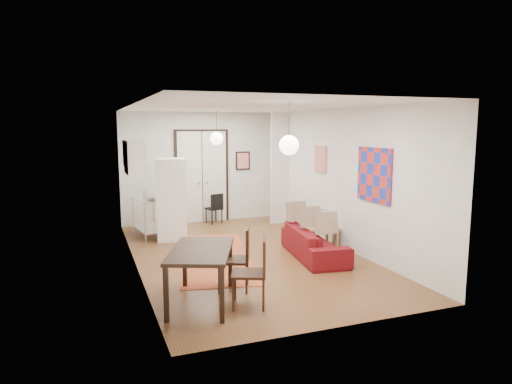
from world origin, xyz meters
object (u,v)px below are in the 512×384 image
object	(u,v)px
sofa	(314,242)
dining_chair_near	(232,252)
coffee_table	(314,230)
kitchen_counter	(149,212)
black_side_chair	(213,205)
dining_chair_far	(246,265)
dining_table	(201,255)
fridge	(171,199)

from	to	relation	value
sofa	dining_chair_near	xyz separation A→B (m)	(-2.02, -1.05, 0.29)
coffee_table	kitchen_counter	xyz separation A→B (m)	(-3.10, 2.27, 0.20)
kitchen_counter	black_side_chair	bearing A→B (deg)	18.99
dining_chair_far	sofa	bearing A→B (deg)	152.91
black_side_chair	dining_table	bearing A→B (deg)	57.01
fridge	kitchen_counter	bearing A→B (deg)	138.44
fridge	dining_table	size ratio (longest dim) A/B	1.11
sofa	dining_chair_far	distance (m)	2.69
kitchen_counter	fridge	bearing A→B (deg)	-57.56
dining_chair_near	black_side_chair	bearing A→B (deg)	-170.00
fridge	dining_table	bearing A→B (deg)	-86.09
dining_table	dining_chair_near	bearing A→B (deg)	36.89
coffee_table	dining_chair_far	world-z (taller)	dining_chair_far
sofa	fridge	distance (m)	3.42
dining_chair_far	dining_chair_near	bearing A→B (deg)	-158.01
coffee_table	dining_chair_far	size ratio (longest dim) A/B	0.97
coffee_table	kitchen_counter	distance (m)	3.85
sofa	kitchen_counter	bearing A→B (deg)	51.52
kitchen_counter	dining_table	xyz separation A→B (m)	(0.14, -4.41, 0.14)
fridge	dining_chair_far	xyz separation A→B (m)	(0.32, -4.16, -0.34)
fridge	black_side_chair	xyz separation A→B (m)	(1.35, 1.40, -0.45)
sofa	black_side_chair	distance (m)	3.94
coffee_table	dining_chair_near	size ratio (longest dim) A/B	0.97
dining_chair_near	dining_table	bearing A→B (deg)	-31.12
dining_table	black_side_chair	world-z (taller)	dining_table
dining_chair_far	black_side_chair	world-z (taller)	dining_chair_far
sofa	dining_table	distance (m)	3.05
fridge	dining_chair_far	bearing A→B (deg)	-77.61
coffee_table	kitchen_counter	bearing A→B (deg)	143.84
dining_table	dining_chair_near	distance (m)	0.76
sofa	dining_chair_far	size ratio (longest dim) A/B	2.00
kitchen_counter	sofa	bearing A→B (deg)	-54.48
fridge	black_side_chair	distance (m)	2.00
sofa	coffee_table	size ratio (longest dim) A/B	2.06
dining_chair_far	kitchen_counter	bearing A→B (deg)	-148.97
sofa	coffee_table	bearing A→B (deg)	-20.17
dining_table	fridge	bearing A→B (deg)	85.91
sofa	dining_chair_far	bearing A→B (deg)	138.92
sofa	dining_table	size ratio (longest dim) A/B	1.20
sofa	kitchen_counter	xyz separation A→B (m)	(-2.76, 2.91, 0.28)
dining_table	sofa	bearing A→B (deg)	29.81
fridge	coffee_table	bearing A→B (deg)	-25.48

